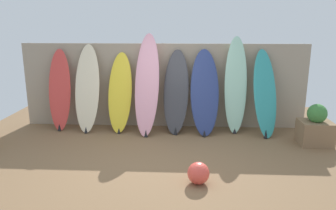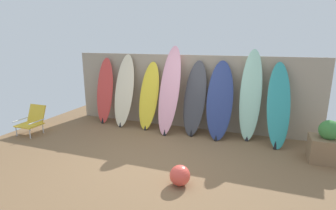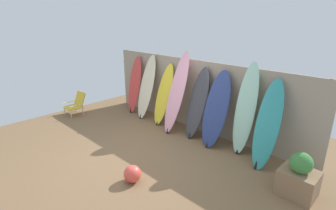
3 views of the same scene
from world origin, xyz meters
TOP-DOWN VIEW (x-y plane):
  - ground at (0.00, 0.00)m, footprint 7.68×7.68m
  - fence_back at (-0.00, 2.01)m, footprint 6.08×0.11m
  - surfboard_red_0 at (-2.17, 1.69)m, footprint 0.49×0.48m
  - surfboard_cream_1 at (-1.57, 1.65)m, footprint 0.51×0.61m
  - surfboard_yellow_2 at (-0.88, 1.66)m, footprint 0.53×0.62m
  - surfboard_pink_3 at (-0.30, 1.54)m, footprint 0.54×0.79m
  - surfboard_charcoal_4 at (0.28, 1.62)m, footprint 0.57×0.63m
  - surfboard_navy_5 at (0.86, 1.57)m, footprint 0.60×0.68m
  - surfboard_seafoam_6 at (1.50, 1.70)m, footprint 0.46×0.44m
  - surfboard_teal_7 at (2.06, 1.56)m, footprint 0.54×0.77m
  - planter_box at (2.90, 1.01)m, footprint 0.58×0.49m
  - beach_ball at (0.67, -0.67)m, footprint 0.31×0.31m

SIDE VIEW (x-z plane):
  - ground at x=0.00m, z-range 0.00..0.00m
  - beach_ball at x=0.67m, z-range 0.00..0.31m
  - planter_box at x=2.90m, z-range -0.07..0.71m
  - surfboard_yellow_2 at x=-0.88m, z-range -0.01..1.62m
  - surfboard_red_0 at x=-2.17m, z-range -0.02..1.68m
  - surfboard_charcoal_4 at x=0.28m, z-range -0.01..1.68m
  - surfboard_teal_7 at x=2.06m, z-range -0.02..1.70m
  - surfboard_navy_5 at x=0.86m, z-range -0.01..1.71m
  - surfboard_cream_1 at x=-1.57m, z-range -0.01..1.78m
  - fence_back at x=0.00m, z-range 0.00..1.80m
  - surfboard_seafoam_6 at x=1.50m, z-range -0.01..1.95m
  - surfboard_pink_3 at x=-0.30m, z-range -0.01..2.02m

